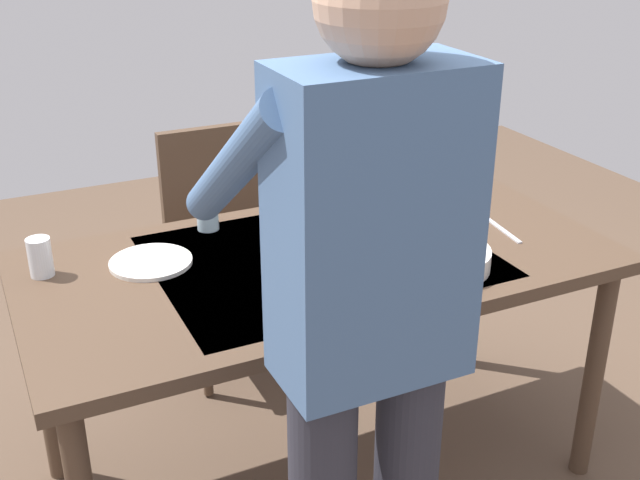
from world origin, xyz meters
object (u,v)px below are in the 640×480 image
Objects in this scene: wine_bottle at (399,200)px; side_bowl_salad at (305,255)px; water_cup_far_right at (208,216)px; chair_near at (223,233)px; dining_table at (320,280)px; wine_glass_left at (431,167)px; person_server at (365,328)px; water_cup_near_right at (287,221)px; water_cup_far_left at (363,277)px; serving_bowl_pasta at (436,255)px; water_cup_near_left at (40,257)px; wine_glass_right at (321,182)px; dinner_plate_far at (389,209)px; dinner_plate_near at (151,262)px.

wine_bottle is 1.64× the size of side_bowl_salad.
water_cup_far_right is 0.40m from side_bowl_salad.
wine_bottle is at bearing -166.75° from side_bowl_salad.
wine_bottle is at bearing 111.69° from chair_near.
dining_table is 19.04× the size of water_cup_far_right.
wine_glass_left is at bearing -153.11° from side_bowl_salad.
wine_glass_left is at bearing -128.88° from person_server.
water_cup_far_right is (0.19, -0.16, -0.01)m from water_cup_near_right.
water_cup_far_right is at bearing -39.77° from water_cup_near_right.
dining_table is 0.77m from person_server.
water_cup_far_left is (-0.02, 1.07, 0.30)m from chair_near.
water_cup_near_right is 1.23× the size of water_cup_far_right.
water_cup_near_left is at bearing -22.52° from serving_bowl_pasta.
dinner_plate_far is at bearing 158.04° from wine_glass_right.
water_cup_near_right reaches higher than dinner_plate_near.
water_cup_near_left is at bearing 2.33° from wine_glass_left.
wine_glass_right is 0.24m from dinner_plate_far.
dinner_plate_far is (0.19, 0.05, -0.10)m from wine_glass_left.
person_server reaches higher than side_bowl_salad.
water_cup_far_right is at bearing -54.75° from dining_table.
water_cup_far_right is at bearing -143.19° from dinner_plate_near.
dinner_plate_near is at bearing 6.33° from wine_glass_left.
water_cup_near_right reaches higher than water_cup_far_left.
person_server is 5.71× the size of wine_bottle.
wine_bottle is 0.29m from wine_glass_right.
wine_glass_left and wine_glass_right have the same top height.
water_cup_far_left reaches higher than dinner_plate_near.
chair_near is at bearing -112.65° from water_cup_far_right.
water_cup_near_right is (-0.19, -0.84, -0.13)m from person_server.
water_cup_far_right is at bearing -68.90° from water_cup_far_left.
water_cup_near_left reaches higher than dinner_plate_near.
wine_glass_right is at bearing -76.68° from serving_bowl_pasta.
serving_bowl_pasta is 0.79m from dinner_plate_near.
water_cup_near_right is at bearing -50.56° from serving_bowl_pasta.
dining_table is 0.34m from wine_bottle.
wine_glass_right is at bearing -166.93° from dinner_plate_near.
water_cup_far_left is (-0.03, 0.42, -0.00)m from water_cup_near_right.
water_cup_far_right is 0.29× the size of serving_bowl_pasta.
serving_bowl_pasta is (0.02, 0.24, -0.08)m from wine_bottle.
wine_bottle reaches higher than water_cup_far_right.
serving_bowl_pasta reaches higher than dinner_plate_far.
wine_glass_left is at bearing -173.67° from dinner_plate_near.
water_cup_near_right is (0.57, 0.11, -0.05)m from wine_glass_left.
serving_bowl_pasta is (-0.99, 0.41, -0.02)m from water_cup_near_left.
wine_glass_right reaches higher than dining_table.
person_server reaches higher than water_cup_near_left.
wine_glass_left is 0.66× the size of dinner_plate_far.
water_cup_near_right is at bearing 10.46° from wine_glass_left.
person_server is 15.61× the size of water_cup_near_left.
side_bowl_salad is at bearing 159.03° from water_cup_near_left.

